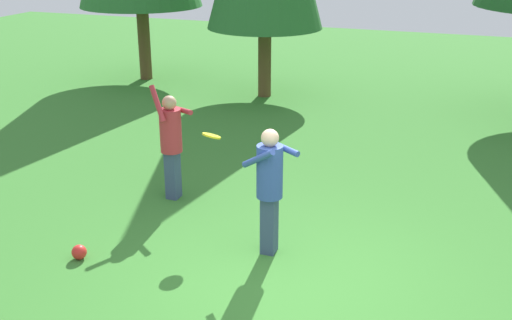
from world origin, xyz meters
name	(u,v)px	position (x,y,z in m)	size (l,w,h in m)	color
ground_plane	(291,283)	(0.00, 0.00, 0.00)	(40.00, 40.00, 0.00)	#387A2D
person_thrower	(171,138)	(-2.51, 1.78, 1.01)	(0.66, 0.66, 1.86)	#38476B
person_catcher	(270,181)	(-0.50, 0.63, 1.02)	(0.73, 0.69, 1.72)	#38476B
frisbee	(211,136)	(-1.54, 1.17, 1.35)	(0.37, 0.37, 0.11)	yellow
ball_red	(79,252)	(-2.78, -0.39, 0.10)	(0.20, 0.20, 0.20)	red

